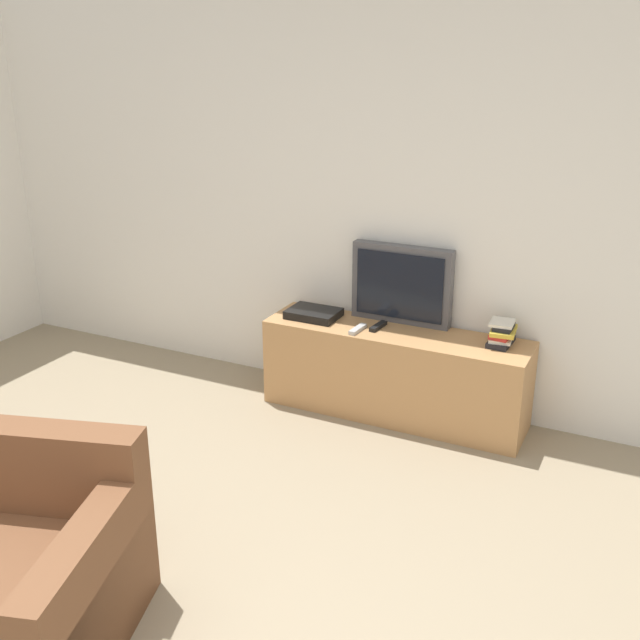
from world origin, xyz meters
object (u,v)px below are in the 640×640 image
(remote_secondary, at_px, (358,329))
(set_top_box, at_px, (314,313))
(tv_stand, at_px, (394,373))
(remote_on_stand, at_px, (378,326))
(television, at_px, (401,284))
(book_stack, at_px, (502,334))

(remote_secondary, height_order, set_top_box, set_top_box)
(tv_stand, relative_size, remote_secondary, 9.56)
(remote_secondary, xyz_separation_m, set_top_box, (-0.35, 0.10, 0.01))
(remote_on_stand, relative_size, set_top_box, 0.54)
(set_top_box, bearing_deg, remote_on_stand, -0.20)
(television, bearing_deg, book_stack, -8.74)
(remote_on_stand, distance_m, set_top_box, 0.45)
(television, xyz_separation_m, book_stack, (0.66, -0.10, -0.18))
(tv_stand, xyz_separation_m, remote_on_stand, (-0.12, 0.00, 0.29))
(remote_on_stand, bearing_deg, book_stack, 4.90)
(remote_on_stand, relative_size, remote_secondary, 1.01)
(tv_stand, relative_size, remote_on_stand, 9.43)
(tv_stand, relative_size, television, 2.58)
(television, relative_size, remote_secondary, 3.71)
(television, bearing_deg, tv_stand, -77.89)
(remote_on_stand, height_order, remote_secondary, same)
(television, xyz_separation_m, remote_secondary, (-0.18, -0.27, -0.23))
(remote_secondary, bearing_deg, remote_on_stand, 47.65)
(remote_secondary, bearing_deg, book_stack, 11.23)
(book_stack, bearing_deg, tv_stand, -174.16)
(television, xyz_separation_m, remote_on_stand, (-0.08, -0.17, -0.23))
(tv_stand, height_order, remote_secondary, remote_secondary)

